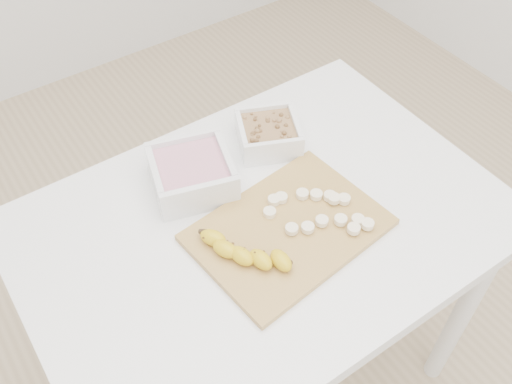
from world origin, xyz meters
TOP-DOWN VIEW (x-y plane):
  - ground at (0.00, 0.00)m, footprint 3.50×3.50m
  - table at (0.00, 0.00)m, footprint 1.00×0.70m
  - bowl_yogurt at (-0.07, 0.17)m, footprint 0.21×0.21m
  - bowl_granola at (0.14, 0.18)m, footprint 0.18×0.18m
  - cutting_board at (0.02, -0.05)m, footprint 0.40×0.31m
  - banana at (-0.09, -0.07)m, footprint 0.12×0.19m
  - banana_slices at (0.10, -0.06)m, footprint 0.18×0.19m

SIDE VIEW (x-z plane):
  - ground at x=0.00m, z-range 0.00..0.00m
  - table at x=0.00m, z-range 0.28..1.03m
  - cutting_board at x=0.02m, z-range 0.75..0.76m
  - banana_slices at x=0.10m, z-range 0.77..0.78m
  - banana at x=-0.09m, z-range 0.77..0.80m
  - bowl_granola at x=0.14m, z-range 0.75..0.82m
  - bowl_yogurt at x=-0.07m, z-range 0.75..0.83m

